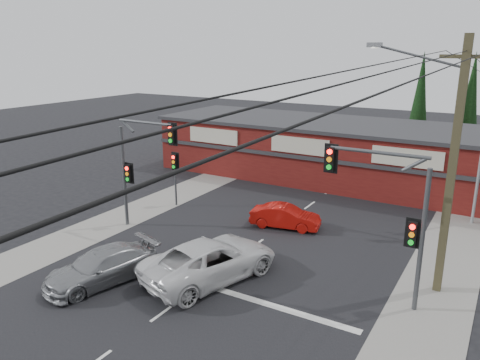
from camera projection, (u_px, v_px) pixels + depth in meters
The scene contains 17 objects.
ground at pixel (221, 270), 20.70m from camera, with size 120.00×120.00×0.00m, color black.
road_strip at pixel (272, 233), 24.84m from camera, with size 14.00×70.00×0.01m, color black.
verge_left at pixel (150, 206), 29.00m from camera, with size 3.00×70.00×0.02m, color gray.
verge_right at pixel (444, 270), 20.68m from camera, with size 3.00×70.00×0.02m, color gray.
stop_line at pixel (277, 307), 17.75m from camera, with size 6.50×0.35×0.01m, color silver.
white_suv at pixel (211, 260), 19.79m from camera, with size 2.81×6.10×1.70m, color silver.
silver_suv at pixel (102, 267), 19.48m from camera, with size 1.98×4.87×1.41m, color #95979A.
red_sedan at pixel (285, 217), 25.46m from camera, with size 1.32×3.77×1.24m, color #B9110B.
lane_dashes at pixel (193, 291), 18.92m from camera, with size 0.12×33.31×0.01m.
shop_building at pixel (334, 150), 34.66m from camera, with size 27.30×8.40×4.22m.
conifer_near at pixel (420, 99), 37.35m from camera, with size 1.80×1.80×9.25m.
conifer_far at pixel (471, 99), 37.30m from camera, with size 1.80×1.80×9.25m.
traffic_mast_left at pixel (138, 158), 24.43m from camera, with size 3.77×0.27×5.97m.
traffic_mast_right at pixel (393, 205), 17.09m from camera, with size 3.96×0.27×5.97m.
pedestal_signal at pixel (175, 168), 28.54m from camera, with size 0.55×0.27×3.38m.
utility_pole at pixel (449, 161), 17.60m from camera, with size 4.38×0.59×10.00m.
power_lines at pixel (442, 67), 12.03m from camera, with size 2.01×29.00×1.22m.
Camera 1 is at (10.28, -15.77, 9.54)m, focal length 35.00 mm.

